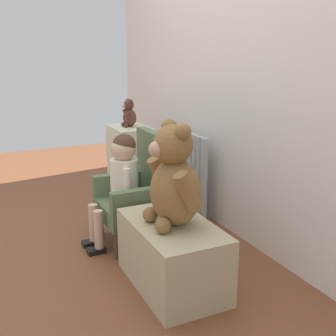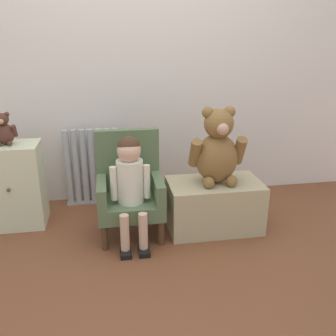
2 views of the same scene
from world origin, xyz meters
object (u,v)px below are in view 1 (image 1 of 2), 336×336
at_px(child_figure, 121,175).
at_px(large_teddy_bear, 174,180).
at_px(small_teddy_bear, 129,114).
at_px(radiator, 191,175).
at_px(child_armchair, 138,193).
at_px(small_dresser, 131,163).
at_px(low_bench, 172,255).

distance_m(child_figure, large_teddy_bear, 0.60).
bearing_deg(small_teddy_bear, large_teddy_bear, -11.40).
bearing_deg(radiator, child_armchair, -63.48).
height_order(radiator, child_figure, child_figure).
distance_m(radiator, small_dresser, 0.60).
bearing_deg(small_dresser, child_armchair, -16.92).
bearing_deg(low_bench, small_teddy_bear, 168.30).
height_order(low_bench, large_teddy_bear, large_teddy_bear).
relative_size(low_bench, small_teddy_bear, 2.88).
bearing_deg(low_bench, large_teddy_bear, 37.17).
height_order(child_figure, small_teddy_bear, small_teddy_bear).
height_order(radiator, small_teddy_bear, small_teddy_bear).
height_order(child_armchair, large_teddy_bear, large_teddy_bear).
xyz_separation_m(child_armchair, low_bench, (0.58, -0.04, -0.15)).
bearing_deg(radiator, small_teddy_bear, -153.70).
xyz_separation_m(small_dresser, small_teddy_bear, (-0.01, 0.00, 0.39)).
bearing_deg(small_teddy_bear, child_figure, -23.90).
bearing_deg(low_bench, small_dresser, 168.29).
distance_m(radiator, child_armchair, 0.57).
height_order(child_figure, large_teddy_bear, large_teddy_bear).
distance_m(small_dresser, child_armchair, 0.82).
bearing_deg(large_teddy_bear, small_dresser, 168.58).
bearing_deg(small_teddy_bear, child_armchair, -16.83).
bearing_deg(small_teddy_bear, radiator, 26.30).
distance_m(child_figure, low_bench, 0.64).
bearing_deg(child_armchair, child_figure, -90.00).
xyz_separation_m(small_dresser, child_figure, (0.79, -0.35, 0.15)).
bearing_deg(child_figure, radiator, 112.24).
distance_m(small_dresser, small_teddy_bear, 0.39).
distance_m(large_teddy_bear, small_teddy_bear, 1.41).
bearing_deg(radiator, child_figure, -67.76).
relative_size(low_bench, large_teddy_bear, 1.23).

